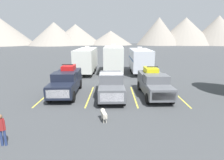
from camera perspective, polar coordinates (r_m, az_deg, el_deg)
ground_plane at (r=15.51m, az=-0.04°, el=-5.26°), size 240.00×240.00×0.00m
pickup_truck_a at (r=16.35m, az=-14.58°, el=-0.34°), size 2.33×5.58×2.61m
pickup_truck_b at (r=15.02m, az=-0.32°, el=-1.51°), size 2.30×5.36×2.18m
pickup_truck_c at (r=15.90m, az=13.37°, el=-0.94°), size 2.33×5.46×2.47m
lot_stripe_a at (r=16.68m, az=-20.59°, el=-4.77°), size 0.12×5.50×0.01m
lot_stripe_b at (r=15.71m, az=-7.18°, el=-5.10°), size 0.12×5.50×0.01m
lot_stripe_c at (r=15.67m, az=7.12°, el=-5.15°), size 0.12×5.50×0.01m
lot_stripe_d at (r=16.57m, az=20.66°, el=-4.91°), size 0.12×5.50×0.01m
camper_trailer_a at (r=25.49m, az=-8.29°, el=6.73°), size 2.47×8.98×3.69m
camper_trailer_b at (r=24.94m, az=0.52°, el=7.08°), size 2.59×7.52×4.02m
camper_trailer_c at (r=25.28m, az=9.11°, el=6.57°), size 2.62×7.92×3.64m
person_a at (r=10.01m, az=-32.19°, el=-13.03°), size 0.35×0.22×1.61m
dog at (r=11.10m, az=-2.77°, el=-10.79°), size 0.48×0.96×0.71m
mountain_ridge at (r=110.26m, az=-0.73°, el=15.30°), size 165.62×46.39×17.22m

